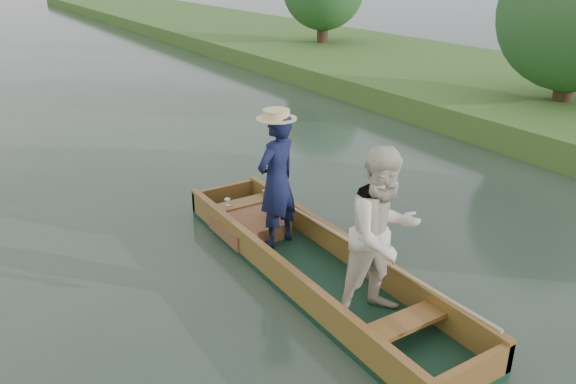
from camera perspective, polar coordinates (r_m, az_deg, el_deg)
ground at (r=7.11m, az=2.59°, el=-8.67°), size 120.00×120.00×0.00m
trees_far at (r=16.53m, az=-9.54°, el=18.40°), size 22.80×15.97×4.43m
punt at (r=6.63m, az=4.09°, el=-3.99°), size 1.16×5.00×2.00m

